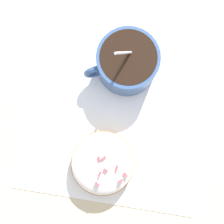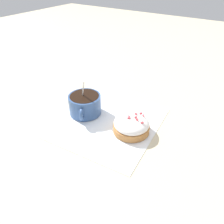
{
  "view_description": "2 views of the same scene",
  "coord_description": "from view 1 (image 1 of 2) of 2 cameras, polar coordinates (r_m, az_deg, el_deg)",
  "views": [
    {
      "loc": [
        -0.06,
        -0.01,
        0.5
      ],
      "look_at": [
        -0.0,
        0.0,
        0.03
      ],
      "focal_mm": 50.0,
      "sensor_mm": 36.0,
      "label": 1
    },
    {
      "loc": [
        -0.28,
        0.41,
        0.38
      ],
      "look_at": [
        -0.01,
        -0.01,
        0.03
      ],
      "focal_mm": 35.0,
      "sensor_mm": 36.0,
      "label": 2
    }
  ],
  "objects": [
    {
      "name": "paper_napkin",
      "position": [
        0.5,
        0.54,
        -0.49
      ],
      "size": [
        0.3,
        0.31,
        0.0
      ],
      "color": "white",
      "rests_on": "ground_plane"
    },
    {
      "name": "ground_plane",
      "position": [
        0.5,
        0.54,
        -0.51
      ],
      "size": [
        3.0,
        3.0,
        0.0
      ],
      "primitive_type": "plane",
      "color": "#C6B793"
    },
    {
      "name": "frosted_pastry",
      "position": [
        0.47,
        -1.29,
        -9.41
      ],
      "size": [
        0.1,
        0.1,
        0.05
      ],
      "color": "#B2753D",
      "rests_on": "paper_napkin"
    },
    {
      "name": "coffee_cup",
      "position": [
        0.48,
        2.85,
        9.03
      ],
      "size": [
        0.09,
        0.11,
        0.12
      ],
      "color": "#335184",
      "rests_on": "paper_napkin"
    }
  ]
}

